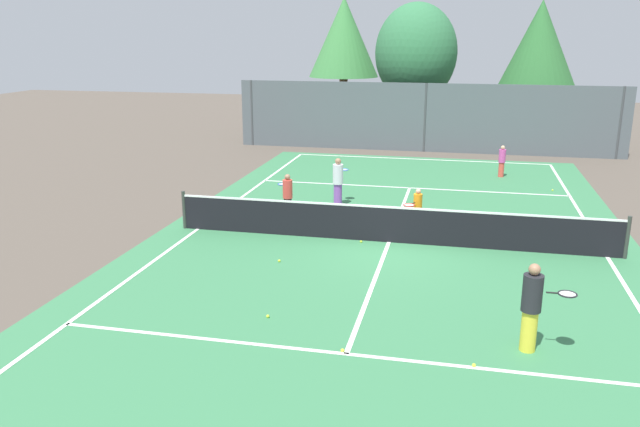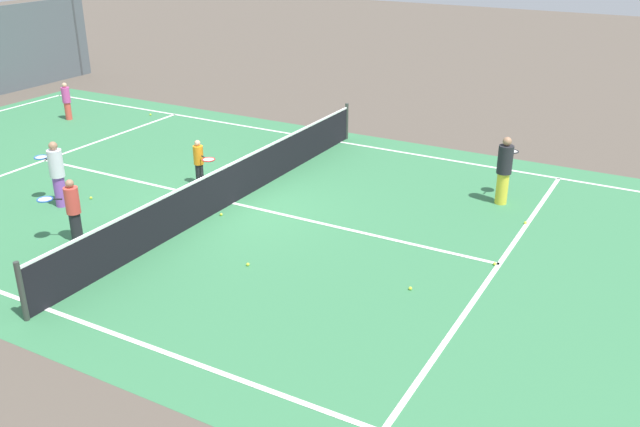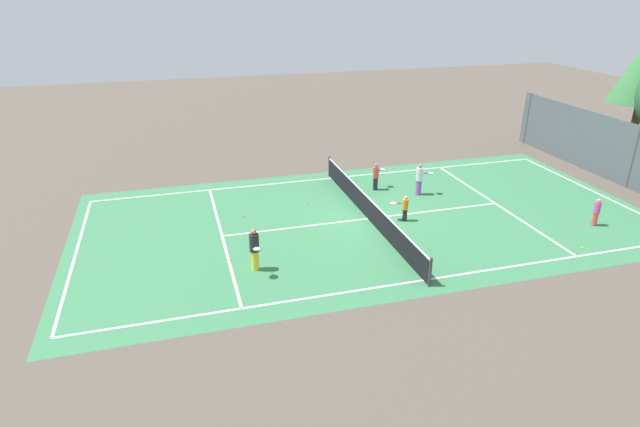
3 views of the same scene
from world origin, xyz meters
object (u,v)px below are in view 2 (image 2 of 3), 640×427
(tennis_ball_5, at_px, (91,198))
(player_1, at_px, (199,162))
(player_3, at_px, (504,170))
(tennis_ball_6, at_px, (495,264))
(tennis_ball_1, at_px, (221,214))
(tennis_ball_7, at_px, (410,288))
(player_0, at_px, (57,173))
(tennis_ball_0, at_px, (248,264))
(player_4, at_px, (67,101))
(player_2, at_px, (72,210))
(tennis_ball_3, at_px, (525,223))
(tennis_ball_2, at_px, (150,115))

(tennis_ball_5, bearing_deg, player_1, -39.54)
(player_3, bearing_deg, tennis_ball_6, -166.17)
(tennis_ball_1, xyz_separation_m, tennis_ball_6, (0.65, -6.12, 0.00))
(tennis_ball_5, relative_size, tennis_ball_7, 1.00)
(player_0, relative_size, tennis_ball_0, 23.83)
(player_0, relative_size, player_4, 1.27)
(player_2, xyz_separation_m, player_3, (6.40, -7.18, 0.13))
(player_3, bearing_deg, player_0, 120.09)
(tennis_ball_3, height_order, tennis_ball_7, same)
(tennis_ball_1, bearing_deg, tennis_ball_2, 51.63)
(tennis_ball_5, xyz_separation_m, tennis_ball_6, (1.37, -9.46, 0.00))
(player_1, distance_m, tennis_ball_5, 2.74)
(tennis_ball_0, bearing_deg, tennis_ball_2, 50.87)
(tennis_ball_0, bearing_deg, player_1, 49.24)
(player_2, xyz_separation_m, tennis_ball_7, (1.49, -6.90, -0.68))
(tennis_ball_1, xyz_separation_m, tennis_ball_3, (2.91, -6.15, 0.00))
(tennis_ball_1, distance_m, tennis_ball_6, 6.16)
(tennis_ball_0, relative_size, tennis_ball_7, 1.00)
(player_0, relative_size, tennis_ball_1, 23.83)
(tennis_ball_0, distance_m, tennis_ball_2, 11.83)
(player_3, xyz_separation_m, tennis_ball_6, (-3.20, -0.79, -0.81))
(tennis_ball_5, bearing_deg, player_2, -140.67)
(player_1, xyz_separation_m, tennis_ball_2, (4.39, 5.61, -0.58))
(player_2, distance_m, tennis_ball_5, 2.46)
(player_2, distance_m, tennis_ball_1, 3.22)
(player_2, xyz_separation_m, tennis_ball_5, (1.83, 1.50, -0.68))
(player_0, bearing_deg, player_1, -36.56)
(tennis_ball_6, distance_m, tennis_ball_7, 2.01)
(tennis_ball_7, bearing_deg, player_1, 70.24)
(tennis_ball_0, height_order, tennis_ball_7, same)
(tennis_ball_0, bearing_deg, player_2, 102.29)
(tennis_ball_3, bearing_deg, tennis_ball_1, 115.32)
(player_4, xyz_separation_m, tennis_ball_1, (-4.04, -9.29, -0.60))
(player_3, bearing_deg, player_4, 89.24)
(player_3, xyz_separation_m, tennis_ball_5, (-4.57, 8.67, -0.81))
(player_3, relative_size, tennis_ball_6, 24.75)
(tennis_ball_7, bearing_deg, tennis_ball_5, 87.69)
(tennis_ball_1, xyz_separation_m, tennis_ball_2, (5.74, 7.25, 0.00))
(player_4, bearing_deg, player_3, -90.76)
(tennis_ball_1, relative_size, tennis_ball_7, 1.00)
(player_1, bearing_deg, player_4, 70.57)
(tennis_ball_5, bearing_deg, player_0, 155.07)
(tennis_ball_7, bearing_deg, tennis_ball_3, -15.47)
(tennis_ball_1, bearing_deg, player_1, 50.55)
(player_3, relative_size, tennis_ball_1, 24.75)
(tennis_ball_2, height_order, tennis_ball_3, same)
(tennis_ball_5, bearing_deg, tennis_ball_3, -69.07)
(player_0, xyz_separation_m, player_4, (5.39, 5.66, -0.18))
(player_2, height_order, tennis_ball_2, player_2)
(player_2, xyz_separation_m, tennis_ball_6, (3.20, -7.96, -0.68))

